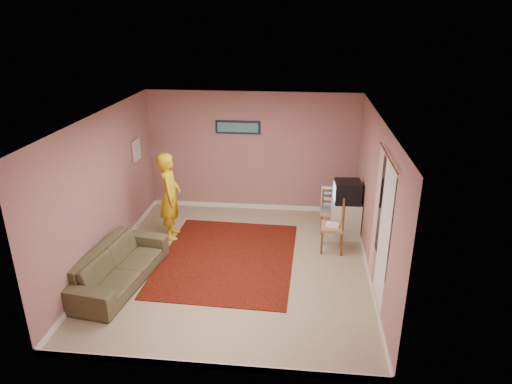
# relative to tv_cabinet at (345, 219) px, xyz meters

# --- Properties ---
(ground) EXTENTS (5.00, 5.00, 0.00)m
(ground) POSITION_rel_tv_cabinet_xyz_m (-1.95, -1.37, -0.35)
(ground) COLOR tan
(ground) RESTS_ON ground
(wall_back) EXTENTS (4.50, 0.02, 2.60)m
(wall_back) POSITION_rel_tv_cabinet_xyz_m (-1.95, 1.13, 0.95)
(wall_back) COLOR #9F7568
(wall_back) RESTS_ON ground
(wall_front) EXTENTS (4.50, 0.02, 2.60)m
(wall_front) POSITION_rel_tv_cabinet_xyz_m (-1.95, -3.87, 0.95)
(wall_front) COLOR #9F7568
(wall_front) RESTS_ON ground
(wall_left) EXTENTS (0.02, 5.00, 2.60)m
(wall_left) POSITION_rel_tv_cabinet_xyz_m (-4.20, -1.37, 0.95)
(wall_left) COLOR #9F7568
(wall_left) RESTS_ON ground
(wall_right) EXTENTS (0.02, 5.00, 2.60)m
(wall_right) POSITION_rel_tv_cabinet_xyz_m (0.30, -1.37, 0.95)
(wall_right) COLOR #9F7568
(wall_right) RESTS_ON ground
(ceiling) EXTENTS (4.50, 5.00, 0.02)m
(ceiling) POSITION_rel_tv_cabinet_xyz_m (-1.95, -1.37, 2.25)
(ceiling) COLOR white
(ceiling) RESTS_ON wall_back
(baseboard_back) EXTENTS (4.50, 0.02, 0.10)m
(baseboard_back) POSITION_rel_tv_cabinet_xyz_m (-1.95, 1.12, -0.30)
(baseboard_back) COLOR white
(baseboard_back) RESTS_ON ground
(baseboard_front) EXTENTS (4.50, 0.02, 0.10)m
(baseboard_front) POSITION_rel_tv_cabinet_xyz_m (-1.95, -3.86, -0.30)
(baseboard_front) COLOR white
(baseboard_front) RESTS_ON ground
(baseboard_left) EXTENTS (0.02, 5.00, 0.10)m
(baseboard_left) POSITION_rel_tv_cabinet_xyz_m (-4.19, -1.37, -0.30)
(baseboard_left) COLOR white
(baseboard_left) RESTS_ON ground
(baseboard_right) EXTENTS (0.02, 5.00, 0.10)m
(baseboard_right) POSITION_rel_tv_cabinet_xyz_m (0.29, -1.37, -0.30)
(baseboard_right) COLOR white
(baseboard_right) RESTS_ON ground
(window) EXTENTS (0.01, 1.10, 1.50)m
(window) POSITION_rel_tv_cabinet_xyz_m (0.29, -2.27, 1.10)
(window) COLOR black
(window) RESTS_ON wall_right
(curtain_sheer) EXTENTS (0.01, 0.75, 2.10)m
(curtain_sheer) POSITION_rel_tv_cabinet_xyz_m (0.28, -2.42, 0.90)
(curtain_sheer) COLOR white
(curtain_sheer) RESTS_ON wall_right
(curtain_floral) EXTENTS (0.01, 0.35, 2.10)m
(curtain_floral) POSITION_rel_tv_cabinet_xyz_m (0.26, -1.72, 0.90)
(curtain_floral) COLOR white
(curtain_floral) RESTS_ON wall_right
(curtain_rod) EXTENTS (0.02, 1.40, 0.02)m
(curtain_rod) POSITION_rel_tv_cabinet_xyz_m (0.25, -2.27, 1.97)
(curtain_rod) COLOR brown
(curtain_rod) RESTS_ON wall_right
(picture_back) EXTENTS (0.95, 0.04, 0.28)m
(picture_back) POSITION_rel_tv_cabinet_xyz_m (-2.25, 1.10, 1.50)
(picture_back) COLOR black
(picture_back) RESTS_ON wall_back
(picture_left) EXTENTS (0.04, 0.38, 0.42)m
(picture_left) POSITION_rel_tv_cabinet_xyz_m (-4.17, 0.23, 1.20)
(picture_left) COLOR beige
(picture_left) RESTS_ON wall_left
(area_rug) EXTENTS (2.41, 2.98, 0.02)m
(area_rug) POSITION_rel_tv_cabinet_xyz_m (-2.15, -1.14, -0.35)
(area_rug) COLOR black
(area_rug) RESTS_ON ground
(tv_cabinet) EXTENTS (0.56, 0.51, 0.71)m
(tv_cabinet) POSITION_rel_tv_cabinet_xyz_m (0.00, 0.00, 0.00)
(tv_cabinet) COLOR silver
(tv_cabinet) RESTS_ON ground
(crt_tv) EXTENTS (0.52, 0.46, 0.42)m
(crt_tv) POSITION_rel_tv_cabinet_xyz_m (-0.00, -0.00, 0.57)
(crt_tv) COLOR black
(crt_tv) RESTS_ON tv_cabinet
(chair_a) EXTENTS (0.40, 0.38, 0.46)m
(chair_a) POSITION_rel_tv_cabinet_xyz_m (-0.28, 0.15, 0.16)
(chair_a) COLOR tan
(chair_a) RESTS_ON ground
(dvd_player) EXTENTS (0.43, 0.34, 0.07)m
(dvd_player) POSITION_rel_tv_cabinet_xyz_m (-0.28, 0.15, 0.11)
(dvd_player) COLOR #A4A4A8
(dvd_player) RESTS_ON chair_a
(blue_throw) EXTENTS (0.38, 0.05, 0.40)m
(blue_throw) POSITION_rel_tv_cabinet_xyz_m (-0.28, 0.34, 0.33)
(blue_throw) COLOR #899FE0
(blue_throw) RESTS_ON chair_a
(chair_b) EXTENTS (0.44, 0.46, 0.52)m
(chair_b) POSITION_rel_tv_cabinet_xyz_m (-0.29, -0.63, 0.23)
(chair_b) COLOR tan
(chair_b) RESTS_ON ground
(game_console) EXTENTS (0.25, 0.20, 0.05)m
(game_console) POSITION_rel_tv_cabinet_xyz_m (-0.29, -0.63, 0.16)
(game_console) COLOR white
(game_console) RESTS_ON chair_b
(sofa) EXTENTS (1.08, 2.16, 0.60)m
(sofa) POSITION_rel_tv_cabinet_xyz_m (-3.75, -2.09, -0.05)
(sofa) COLOR brown
(sofa) RESTS_ON ground
(person) EXTENTS (0.51, 0.68, 1.70)m
(person) POSITION_rel_tv_cabinet_xyz_m (-3.35, -0.40, 0.49)
(person) COLOR yellow
(person) RESTS_ON ground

